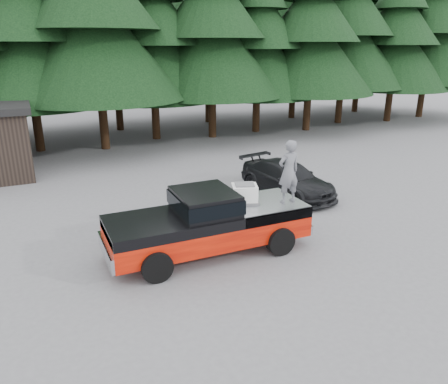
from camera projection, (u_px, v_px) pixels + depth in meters
name	position (u px, v px, depth m)	size (l,w,h in m)	color
ground	(223.00, 244.00, 13.45)	(120.00, 120.00, 0.00)	#545456
pickup_truck	(208.00, 232.00, 12.69)	(6.00, 2.04, 1.33)	red
truck_cab	(205.00, 201.00, 12.34)	(1.66, 1.90, 0.59)	black
air_compressor	(244.00, 194.00, 13.05)	(0.75, 0.62, 0.51)	silver
man_on_bed	(289.00, 172.00, 12.82)	(0.69, 0.45, 1.90)	#595A60
parked_car	(287.00, 179.00, 17.64)	(1.84, 4.54, 1.32)	black
treeline	(111.00, 10.00, 25.93)	(60.15, 16.05, 17.50)	black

